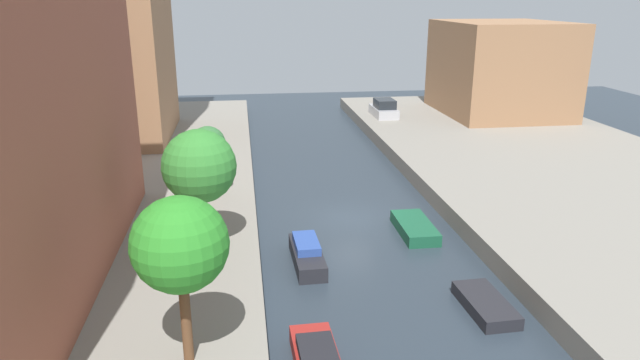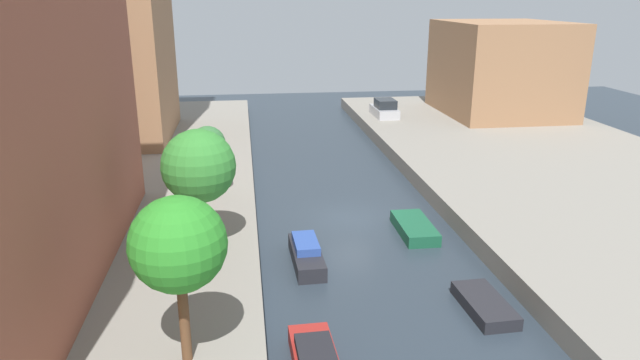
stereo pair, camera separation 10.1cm
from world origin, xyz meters
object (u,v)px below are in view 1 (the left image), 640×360
street_tree_1 (199,167)px  street_tree_2 (208,145)px  moored_boat_left_2 (307,254)px  moored_boat_right_2 (415,228)px  moored_boat_left_1 (317,360)px  street_tree_0 (180,245)px  parked_car (384,109)px  moored_boat_right_1 (485,305)px  low_block_right (500,68)px

street_tree_1 → street_tree_2: (0.00, 6.65, -0.76)m
moored_boat_left_2 → moored_boat_right_2: moored_boat_left_2 is taller
street_tree_2 → moored_boat_right_2: 11.71m
moored_boat_left_1 → street_tree_1: bearing=115.8°
street_tree_0 → street_tree_2: bearing=90.0°
street_tree_1 → street_tree_2: bearing=90.0°
street_tree_0 → moored_boat_left_1: size_ratio=1.45×
street_tree_1 → parked_car: (14.62, 26.43, -2.93)m
parked_car → moored_boat_right_1: bearing=-96.9°
street_tree_1 → street_tree_2: street_tree_1 is taller
low_block_right → street_tree_0: low_block_right is taller
low_block_right → street_tree_0: bearing=-126.0°
street_tree_0 → parked_car: (14.62, 34.82, -3.09)m
moored_boat_left_2 → parked_car: bearing=69.3°
street_tree_0 → street_tree_2: size_ratio=1.34×
street_tree_2 → parked_car: 24.70m
street_tree_2 → moored_boat_right_2: (10.26, -4.39, -3.54)m
low_block_right → moored_boat_right_2: (-15.11, -24.30, -4.84)m
street_tree_0 → moored_boat_left_2: size_ratio=1.32×
street_tree_2 → moored_boat_right_1: (10.75, -11.98, -3.58)m
street_tree_2 → moored_boat_left_1: size_ratio=1.08×
moored_boat_left_2 → street_tree_2: bearing=122.5°
low_block_right → moored_boat_left_2: low_block_right is taller
street_tree_1 → moored_boat_left_2: size_ratio=1.32×
low_block_right → street_tree_1: low_block_right is taller
street_tree_0 → moored_boat_left_1: 5.86m
moored_boat_left_1 → moored_boat_right_1: bearing=22.2°
parked_car → moored_boat_right_2: parked_car is taller
moored_boat_left_2 → moored_boat_right_1: moored_boat_left_2 is taller
low_block_right → moored_boat_left_1: bearing=-121.7°
street_tree_0 → moored_boat_right_1: (10.75, 3.05, -4.50)m
low_block_right → moored_boat_right_2: low_block_right is taller
moored_boat_left_1 → moored_boat_right_2: size_ratio=0.96×
moored_boat_right_1 → low_block_right: bearing=65.4°
street_tree_0 → street_tree_2: 15.06m
moored_boat_left_2 → moored_boat_right_2: (5.77, 2.65, -0.15)m
street_tree_0 → moored_boat_right_1: size_ratio=1.61×
low_block_right → street_tree_2: low_block_right is taller
low_block_right → moored_boat_left_1: low_block_right is taller
street_tree_1 → low_block_right: bearing=46.3°
low_block_right → moored_boat_left_1: (-21.45, -34.68, -4.74)m
street_tree_1 → street_tree_0: bearing=-90.0°
street_tree_1 → moored_boat_left_1: size_ratio=1.45×
moored_boat_left_2 → low_block_right: bearing=52.2°
street_tree_1 → parked_car: size_ratio=1.26×
low_block_right → moored_boat_right_2: size_ratio=3.25×
moored_boat_right_1 → street_tree_1: bearing=153.6°
street_tree_2 → moored_boat_left_2: 9.01m
street_tree_0 → parked_car: street_tree_0 is taller
moored_boat_right_1 → moored_boat_right_2: (-0.49, 7.59, 0.05)m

